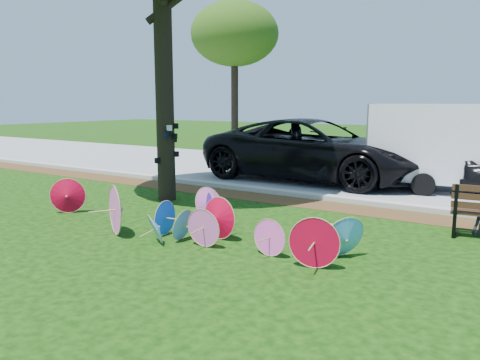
% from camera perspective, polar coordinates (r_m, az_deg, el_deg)
% --- Properties ---
extents(ground, '(90.00, 90.00, 0.00)m').
position_cam_1_polar(ground, '(8.19, -10.67, -7.85)').
color(ground, black).
rests_on(ground, ground).
extents(mulch_strip, '(90.00, 1.00, 0.01)m').
position_cam_1_polar(mulch_strip, '(11.75, 4.56, -2.41)').
color(mulch_strip, '#472D16').
rests_on(mulch_strip, ground).
extents(curb, '(90.00, 0.30, 0.12)m').
position_cam_1_polar(curb, '(12.35, 6.10, -1.60)').
color(curb, '#B7B5AD').
rests_on(curb, ground).
extents(street, '(90.00, 8.00, 0.01)m').
position_cam_1_polar(street, '(16.13, 12.75, 0.61)').
color(street, gray).
rests_on(street, ground).
extents(parasol_pile, '(6.88, 2.40, 0.93)m').
position_cam_1_polar(parasol_pile, '(8.47, -5.96, -4.51)').
color(parasol_pile, '#BB0424').
rests_on(parasol_pile, ground).
extents(black_van, '(6.89, 3.22, 1.91)m').
position_cam_1_polar(black_van, '(14.78, 8.97, 3.66)').
color(black_van, black).
rests_on(black_van, ground).
extents(cargo_trailer, '(3.19, 2.26, 2.67)m').
position_cam_1_polar(cargo_trailer, '(13.90, 21.95, 4.30)').
color(cargo_trailer, white).
rests_on(cargo_trailer, ground).
extents(bg_trees, '(23.72, 7.23, 7.40)m').
position_cam_1_polar(bg_trees, '(21.28, 27.12, 17.50)').
color(bg_trees, black).
rests_on(bg_trees, ground).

